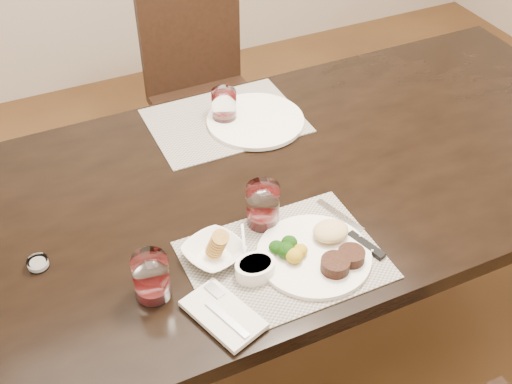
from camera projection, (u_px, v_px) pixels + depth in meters
name	position (u px, v px, depth m)	size (l,w,h in m)	color
ground_plane	(304.00, 328.00, 2.32)	(4.50, 4.50, 0.00)	#3F2614
dining_table	(315.00, 188.00, 1.88)	(2.00, 1.00, 0.75)	black
chair_far	(202.00, 85.00, 2.63)	(0.42, 0.42, 0.90)	black
placemat_near	(284.00, 260.00, 1.55)	(0.46, 0.34, 0.00)	gray
placemat_far	(225.00, 121.00, 1.99)	(0.46, 0.34, 0.00)	gray
dinner_plate	(320.00, 252.00, 1.54)	(0.28, 0.28, 0.05)	white
napkin_fork	(223.00, 314.00, 1.41)	(0.16, 0.21, 0.02)	white
steak_knife	(359.00, 238.00, 1.59)	(0.06, 0.26, 0.01)	silver
cracker_bowl	(214.00, 252.00, 1.54)	(0.18, 0.18, 0.06)	white
sauce_ramekin	(255.00, 268.00, 1.50)	(0.10, 0.15, 0.08)	white
wine_glass_near	(263.00, 207.00, 1.61)	(0.08, 0.08, 0.12)	white
far_plate	(255.00, 121.00, 1.98)	(0.30, 0.30, 0.01)	white
wine_glass_far	(224.00, 108.00, 1.96)	(0.08, 0.08, 0.10)	white
wine_glass_side	(152.00, 279.00, 1.44)	(0.08, 0.08, 0.11)	white
salt_cellar	(38.00, 264.00, 1.53)	(0.05, 0.05, 0.02)	white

